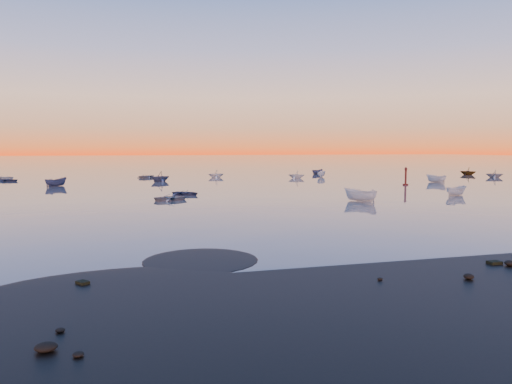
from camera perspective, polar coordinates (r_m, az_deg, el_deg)
name	(u,v)px	position (r m, az deg, el deg)	size (l,w,h in m)	color
ground	(181,172)	(126.79, -8.54, 2.30)	(600.00, 600.00, 0.00)	#6A5F58
mud_lobes	(415,252)	(30.22, 17.72, -6.52)	(140.00, 6.00, 0.07)	black
moored_fleet	(220,185)	(80.51, -4.13, 0.80)	(124.00, 58.00, 1.20)	silver
boat_near_left	(186,195)	(63.87, -8.02, -0.34)	(3.61, 1.50, 0.90)	navy
boat_near_center	(456,196)	(67.34, 21.89, -0.38)	(3.55, 1.50, 1.23)	silver
channel_marker	(406,177)	(83.68, 16.74, 1.60)	(0.87, 0.87, 3.11)	#42110E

